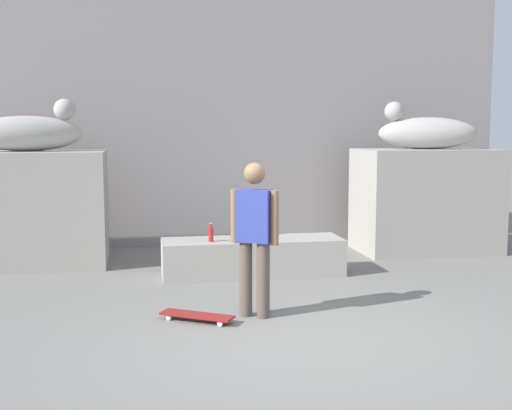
% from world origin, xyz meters
% --- Properties ---
extents(ground_plane, '(40.00, 40.00, 0.00)m').
position_xyz_m(ground_plane, '(0.00, 0.00, 0.00)').
color(ground_plane, slate).
extents(facade_wall, '(9.99, 0.60, 6.11)m').
position_xyz_m(facade_wall, '(0.00, 5.63, 3.05)').
color(facade_wall, gray).
rests_on(facade_wall, ground_plane).
extents(pedestal_left, '(2.23, 1.32, 1.70)m').
position_xyz_m(pedestal_left, '(-3.14, 4.05, 0.85)').
color(pedestal_left, '#A39E93').
rests_on(pedestal_left, ground_plane).
extents(pedestal_right, '(2.23, 1.32, 1.70)m').
position_xyz_m(pedestal_right, '(3.14, 4.05, 0.85)').
color(pedestal_right, '#A39E93').
rests_on(pedestal_right, ground_plane).
extents(statue_reclining_left, '(1.67, 0.81, 0.78)m').
position_xyz_m(statue_reclining_left, '(-3.11, 4.05, 1.98)').
color(statue_reclining_left, '#ADAAA3').
rests_on(statue_reclining_left, pedestal_left).
extents(statue_reclining_right, '(1.69, 0.94, 0.78)m').
position_xyz_m(statue_reclining_right, '(3.11, 4.06, 1.98)').
color(statue_reclining_right, '#ADAAA3').
rests_on(statue_reclining_right, pedestal_right).
extents(ledge_block, '(2.50, 0.75, 0.51)m').
position_xyz_m(ledge_block, '(0.00, 2.79, 0.25)').
color(ledge_block, '#A39E93').
rests_on(ledge_block, ground_plane).
extents(skater, '(0.48, 0.35, 1.67)m').
position_xyz_m(skater, '(-0.33, 0.78, 0.92)').
color(skater, brown).
rests_on(skater, ground_plane).
extents(skateboard, '(0.79, 0.59, 0.08)m').
position_xyz_m(skateboard, '(-0.97, 0.71, 0.06)').
color(skateboard, maroon).
rests_on(skateboard, ground_plane).
extents(bottle_green, '(0.07, 0.07, 0.28)m').
position_xyz_m(bottle_green, '(0.22, 3.08, 0.62)').
color(bottle_green, '#1E722D').
rests_on(bottle_green, ledge_block).
extents(bottle_brown, '(0.06, 0.06, 0.25)m').
position_xyz_m(bottle_brown, '(-0.25, 2.99, 0.61)').
color(bottle_brown, '#593314').
rests_on(bottle_brown, ledge_block).
extents(bottle_red, '(0.07, 0.07, 0.26)m').
position_xyz_m(bottle_red, '(-0.59, 2.68, 0.61)').
color(bottle_red, red).
rests_on(bottle_red, ledge_block).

